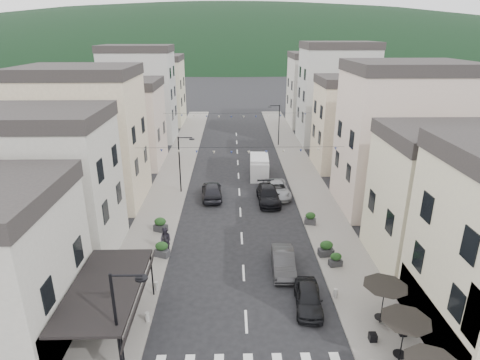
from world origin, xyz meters
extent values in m
cube|color=slate|center=(-7.50, 32.00, 0.06)|extent=(4.00, 76.00, 0.12)
cube|color=slate|center=(7.50, 32.00, 0.06)|extent=(4.00, 76.00, 0.12)
ellipsoid|color=black|center=(0.00, 300.00, 0.00)|extent=(640.00, 360.00, 70.00)
cube|color=black|center=(-7.50, 5.00, 3.20)|extent=(3.60, 7.50, 0.15)
cube|color=black|center=(-5.70, 5.00, 2.70)|extent=(0.34, 7.50, 0.99)
cylinder|color=black|center=(-5.80, 8.50, 1.60)|extent=(0.10, 0.10, 3.20)
cube|color=#AAA79C|center=(-14.50, 14.00, 5.00)|extent=(10.00, 7.00, 10.00)
cube|color=#262323|center=(-14.50, 14.00, 10.50)|extent=(10.20, 7.14, 1.00)
cube|color=#BDAC8D|center=(-14.50, 24.00, 6.00)|extent=(10.00, 8.00, 12.00)
cube|color=#262323|center=(-14.50, 24.00, 12.50)|extent=(10.20, 8.16, 1.00)
cube|color=#C6ADA1|center=(-14.50, 36.00, 4.75)|extent=(10.00, 8.00, 9.50)
cube|color=#262323|center=(-14.50, 36.00, 10.00)|extent=(10.20, 8.16, 1.00)
cube|color=#ABABA6|center=(-14.50, 48.00, 6.50)|extent=(10.00, 7.00, 13.00)
cube|color=#262323|center=(-14.50, 48.00, 13.50)|extent=(10.20, 7.14, 1.00)
cube|color=beige|center=(-14.50, 60.00, 5.50)|extent=(10.00, 9.00, 11.00)
cube|color=#262323|center=(-14.50, 60.00, 11.50)|extent=(10.20, 9.18, 1.00)
cube|color=beige|center=(14.50, 12.00, 4.50)|extent=(10.00, 7.00, 9.00)
cube|color=#262323|center=(14.50, 12.00, 9.50)|extent=(10.20, 7.14, 1.00)
cube|color=#C6ADA1|center=(14.50, 22.00, 6.25)|extent=(10.00, 8.00, 12.50)
cube|color=#262323|center=(14.50, 22.00, 13.00)|extent=(10.20, 8.16, 1.00)
cube|color=#BDAC8D|center=(14.50, 34.00, 5.00)|extent=(10.00, 7.00, 10.00)
cube|color=#262323|center=(14.50, 34.00, 10.50)|extent=(10.20, 7.14, 1.00)
cube|color=#ABABA6|center=(14.50, 46.00, 6.75)|extent=(10.00, 8.00, 13.50)
cube|color=#262323|center=(14.50, 46.00, 14.00)|extent=(10.20, 8.16, 1.00)
cube|color=#AAA79C|center=(14.50, 58.00, 5.75)|extent=(10.00, 9.00, 11.50)
cube|color=#262323|center=(14.50, 58.00, 12.00)|extent=(10.20, 9.18, 1.00)
cylinder|color=black|center=(7.70, 2.80, 1.27)|extent=(0.06, 0.06, 2.30)
cone|color=black|center=(7.70, 2.80, 2.37)|extent=(2.50, 2.50, 0.55)
cylinder|color=black|center=(7.70, 2.80, 0.49)|extent=(0.70, 0.70, 0.04)
cylinder|color=black|center=(7.70, 5.60, 1.27)|extent=(0.06, 0.06, 2.30)
cone|color=black|center=(7.70, 5.60, 2.37)|extent=(2.50, 2.50, 0.55)
cylinder|color=black|center=(7.70, 5.60, 0.49)|extent=(0.70, 0.70, 0.04)
cylinder|color=black|center=(-6.10, 2.00, 3.00)|extent=(0.14, 0.14, 6.00)
cylinder|color=black|center=(-5.40, 2.00, 5.90)|extent=(1.40, 0.10, 0.10)
cylinder|color=black|center=(-4.75, 2.00, 5.75)|extent=(0.56, 0.56, 0.08)
cylinder|color=black|center=(-6.10, 26.00, 3.00)|extent=(0.14, 0.14, 6.00)
cylinder|color=black|center=(-5.40, 26.00, 5.90)|extent=(1.40, 0.10, 0.10)
cylinder|color=black|center=(-4.75, 26.00, 5.75)|extent=(0.56, 0.56, 0.08)
cylinder|color=black|center=(6.10, 44.00, 3.00)|extent=(0.14, 0.14, 6.00)
cylinder|color=black|center=(5.40, 44.00, 5.90)|extent=(1.40, 0.10, 0.10)
cylinder|color=black|center=(4.75, 44.00, 5.75)|extent=(0.56, 0.56, 0.08)
cylinder|color=gray|center=(-5.70, 6.00, 0.42)|extent=(0.26, 0.26, 0.60)
cylinder|color=gray|center=(-5.70, 9.00, 0.42)|extent=(0.26, 0.26, 0.60)
cylinder|color=gray|center=(5.70, 8.00, 0.42)|extent=(0.26, 0.26, 0.60)
cylinder|color=black|center=(0.00, 22.00, 6.00)|extent=(19.00, 0.02, 0.02)
cone|color=beige|center=(-8.71, 22.00, 5.81)|extent=(0.28, 0.28, 0.24)
cone|color=navy|center=(-7.12, 22.00, 5.73)|extent=(0.28, 0.28, 0.24)
cone|color=beige|center=(-5.54, 22.00, 5.65)|extent=(0.28, 0.28, 0.24)
cone|color=navy|center=(-3.96, 22.00, 5.58)|extent=(0.28, 0.28, 0.24)
cone|color=beige|center=(-2.38, 22.00, 5.54)|extent=(0.28, 0.28, 0.24)
cone|color=navy|center=(-0.79, 22.00, 5.51)|extent=(0.28, 0.28, 0.24)
cone|color=beige|center=(0.79, 22.00, 5.51)|extent=(0.28, 0.28, 0.24)
cone|color=navy|center=(2.38, 22.00, 5.54)|extent=(0.28, 0.28, 0.24)
cone|color=beige|center=(3.96, 22.00, 5.58)|extent=(0.28, 0.28, 0.24)
cone|color=navy|center=(5.54, 22.00, 5.65)|extent=(0.28, 0.28, 0.24)
cone|color=beige|center=(7.12, 22.00, 5.73)|extent=(0.28, 0.28, 0.24)
cone|color=navy|center=(8.71, 22.00, 5.81)|extent=(0.28, 0.28, 0.24)
cylinder|color=black|center=(0.00, 38.00, 6.00)|extent=(19.00, 0.02, 0.02)
cone|color=beige|center=(-8.71, 38.00, 5.81)|extent=(0.28, 0.28, 0.24)
cone|color=navy|center=(-7.12, 38.00, 5.73)|extent=(0.28, 0.28, 0.24)
cone|color=beige|center=(-5.54, 38.00, 5.65)|extent=(0.28, 0.28, 0.24)
cone|color=navy|center=(-3.96, 38.00, 5.58)|extent=(0.28, 0.28, 0.24)
cone|color=beige|center=(-2.38, 38.00, 5.54)|extent=(0.28, 0.28, 0.24)
cone|color=navy|center=(-0.79, 38.00, 5.51)|extent=(0.28, 0.28, 0.24)
cone|color=beige|center=(0.79, 38.00, 5.51)|extent=(0.28, 0.28, 0.24)
cone|color=navy|center=(2.38, 38.00, 5.54)|extent=(0.28, 0.28, 0.24)
cone|color=beige|center=(3.96, 38.00, 5.58)|extent=(0.28, 0.28, 0.24)
cone|color=navy|center=(5.54, 38.00, 5.65)|extent=(0.28, 0.28, 0.24)
cone|color=beige|center=(7.12, 38.00, 5.73)|extent=(0.28, 0.28, 0.24)
cone|color=navy|center=(8.71, 38.00, 5.81)|extent=(0.28, 0.28, 0.24)
imported|color=black|center=(3.83, 7.21, 0.67)|extent=(1.93, 4.06, 1.34)
imported|color=#2E2E30|center=(2.80, 11.25, 0.70)|extent=(1.64, 4.32, 1.41)
imported|color=gray|center=(3.82, 24.94, 0.71)|extent=(2.65, 5.25, 1.42)
imported|color=black|center=(2.80, 23.33, 0.74)|extent=(2.26, 5.20, 1.49)
imported|color=black|center=(-2.80, 24.44, 0.83)|extent=(2.31, 5.00, 1.66)
cube|color=silver|center=(2.40, 30.98, 1.08)|extent=(2.27, 5.28, 2.17)
cube|color=silver|center=(2.38, 30.34, 2.22)|extent=(2.14, 3.54, 0.54)
cylinder|color=black|center=(1.46, 29.07, 0.38)|extent=(0.30, 0.77, 0.76)
cylinder|color=black|center=(3.19, 29.00, 0.38)|extent=(0.30, 0.77, 0.76)
cylinder|color=black|center=(1.62, 32.97, 0.38)|extent=(0.30, 0.77, 0.76)
cylinder|color=black|center=(3.35, 32.90, 0.38)|extent=(0.30, 0.77, 0.76)
imported|color=black|center=(-5.80, 13.89, 1.00)|extent=(0.70, 0.51, 1.76)
imported|color=#25212C|center=(-5.80, 13.85, 1.09)|extent=(1.19, 1.12, 1.95)
cube|color=#323235|center=(-6.00, 13.14, 0.39)|extent=(1.22, 0.96, 0.54)
ellipsoid|color=#193113|center=(-6.00, 13.14, 0.98)|extent=(0.94, 0.60, 0.69)
cube|color=#28282A|center=(-6.77, 17.17, 0.40)|extent=(1.25, 0.97, 0.55)
ellipsoid|color=#193113|center=(-6.77, 17.17, 1.00)|extent=(0.97, 0.62, 0.71)
cube|color=#2A2A2C|center=(6.59, 11.61, 0.35)|extent=(1.00, 0.69, 0.46)
ellipsoid|color=#193113|center=(6.59, 11.61, 0.85)|extent=(0.81, 0.51, 0.59)
cube|color=#2C2C2E|center=(6.20, 12.99, 0.39)|extent=(1.17, 0.75, 0.55)
ellipsoid|color=#193113|center=(6.20, 12.99, 1.00)|extent=(0.97, 0.61, 0.70)
cube|color=#323235|center=(6.00, 18.21, 0.37)|extent=(1.09, 0.76, 0.49)
ellipsoid|color=#193113|center=(6.00, 18.21, 0.91)|extent=(0.87, 0.55, 0.63)
camera|label=1|loc=(-0.76, -12.97, 15.89)|focal=30.00mm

